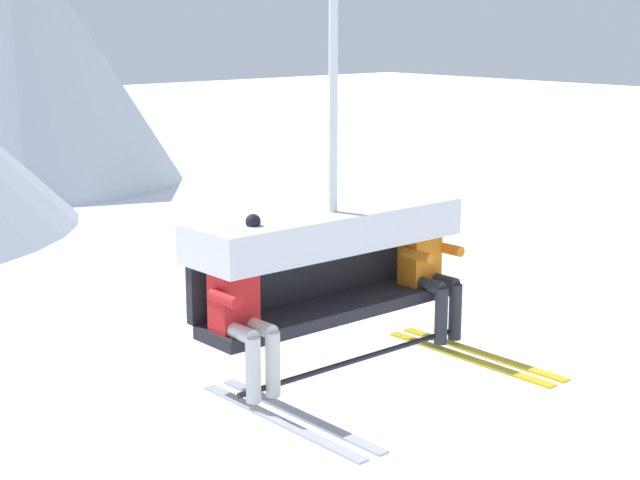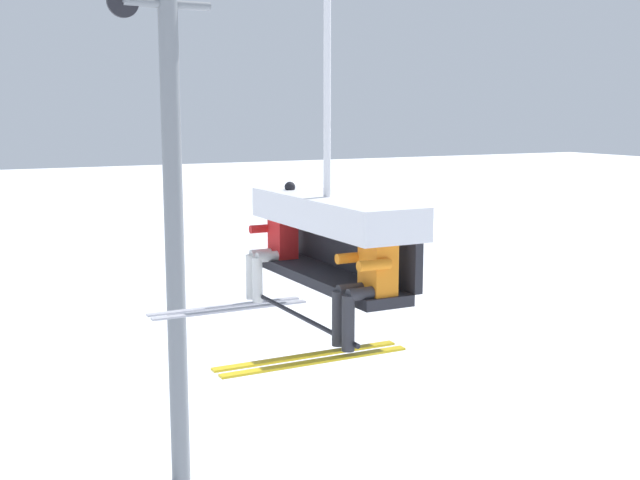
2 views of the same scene
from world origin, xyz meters
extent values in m
cone|color=silver|center=(14.37, 39.48, 6.64)|extent=(15.84, 15.84, 13.28)
cube|color=#232328|center=(-0.81, -0.80, 5.60)|extent=(2.34, 0.48, 0.10)
cube|color=#232328|center=(-0.81, -0.52, 5.88)|extent=(2.34, 0.08, 0.45)
cube|color=silver|center=(-0.81, -0.74, 6.25)|extent=(2.39, 0.68, 0.30)
cylinder|color=black|center=(-0.81, -1.12, 5.27)|extent=(2.34, 0.04, 0.04)
cylinder|color=silver|center=(-0.81, -0.80, 7.73)|extent=(0.07, 0.07, 2.65)
cube|color=red|center=(-1.80, -0.82, 5.91)|extent=(0.32, 0.22, 0.52)
sphere|color=black|center=(-1.80, -0.82, 6.27)|extent=(0.22, 0.22, 0.22)
ellipsoid|color=black|center=(-1.80, -0.92, 6.27)|extent=(0.17, 0.04, 0.08)
cylinder|color=silver|center=(-1.88, -0.99, 5.69)|extent=(0.11, 0.34, 0.11)
cylinder|color=silver|center=(-1.71, -0.99, 5.69)|extent=(0.11, 0.34, 0.11)
cylinder|color=silver|center=(-1.88, -1.16, 5.45)|extent=(0.11, 0.11, 0.48)
cylinder|color=silver|center=(-1.71, -1.16, 5.45)|extent=(0.11, 0.11, 0.48)
cube|color=#B2B2BC|center=(-1.88, -1.46, 5.16)|extent=(0.09, 1.70, 0.02)
cube|color=#B2B2BC|center=(-1.71, -1.46, 5.16)|extent=(0.09, 1.70, 0.02)
cylinder|color=red|center=(-1.98, -0.97, 5.95)|extent=(0.09, 0.30, 0.09)
cylinder|color=red|center=(-1.61, -0.82, 6.26)|extent=(0.09, 0.09, 0.30)
sphere|color=black|center=(-1.61, -0.82, 6.43)|extent=(0.11, 0.11, 0.11)
cube|color=orange|center=(0.17, -0.82, 5.91)|extent=(0.32, 0.22, 0.52)
sphere|color=silver|center=(0.17, -0.82, 6.27)|extent=(0.22, 0.22, 0.22)
ellipsoid|color=black|center=(0.17, -0.92, 6.27)|extent=(0.17, 0.04, 0.08)
cylinder|color=#2D2D33|center=(0.08, -0.99, 5.69)|extent=(0.11, 0.34, 0.11)
cylinder|color=#2D2D33|center=(0.25, -0.99, 5.69)|extent=(0.11, 0.34, 0.11)
cylinder|color=#2D2D33|center=(0.08, -1.16, 5.45)|extent=(0.11, 0.11, 0.48)
cylinder|color=#2D2D33|center=(0.25, -1.16, 5.45)|extent=(0.11, 0.11, 0.48)
cube|color=gold|center=(0.08, -1.46, 5.16)|extent=(0.09, 1.70, 0.02)
cube|color=gold|center=(0.25, -1.46, 5.16)|extent=(0.09, 1.70, 0.02)
cylinder|color=orange|center=(-0.02, -0.97, 5.95)|extent=(0.09, 0.30, 0.09)
cylinder|color=orange|center=(0.35, -0.97, 5.95)|extent=(0.09, 0.30, 0.09)
camera|label=1|loc=(-5.81, -6.41, 7.87)|focal=55.00mm
camera|label=2|loc=(5.96, -4.37, 7.22)|focal=45.00mm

